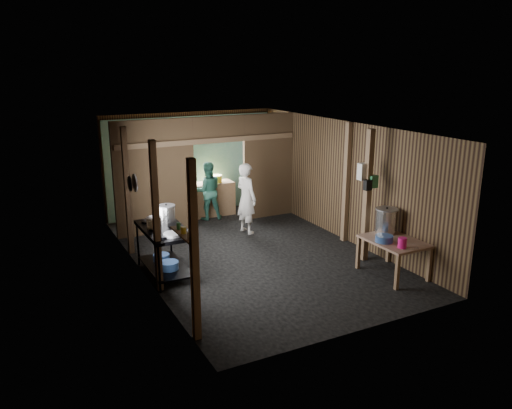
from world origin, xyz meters
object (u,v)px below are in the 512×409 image
prep_table (393,257)px  yellow_tub (216,179)px  stove_pot_large (167,214)px  pink_bucket (402,243)px  stock_pot (386,221)px  cook (246,198)px  gas_range (165,252)px

prep_table → yellow_tub: 5.31m
stove_pot_large → pink_bucket: size_ratio=1.86×
stock_pot → yellow_tub: (-1.52, 4.68, 0.04)m
yellow_tub → stove_pot_large: bearing=-127.9°
stove_pot_large → cook: bearing=26.9°
stove_pot_large → cook: cook is taller
prep_table → pink_bucket: size_ratio=6.31×
prep_table → yellow_tub: size_ratio=3.50×
prep_table → pink_bucket: bearing=-112.5°
stove_pot_large → cook: 2.51m
pink_bucket → cook: cook is taller
gas_range → stock_pot: bearing=-21.3°
yellow_tub → gas_range: bearing=-126.5°
gas_range → stove_pot_large: size_ratio=4.53×
pink_bucket → yellow_tub: yellow_tub is taller
stock_pot → yellow_tub: stock_pot is taller
gas_range → prep_table: (3.71, -1.92, -0.11)m
stock_pot → cook: cook is taller
prep_table → cook: bearing=111.0°
yellow_tub → cook: cook is taller
stove_pot_large → stock_pot: 4.15m
gas_range → yellow_tub: size_ratio=4.68×
stock_pot → cook: 3.35m
stove_pot_large → yellow_tub: stove_pot_large is taller
gas_range → pink_bucket: (3.56, -2.28, 0.32)m
pink_bucket → stock_pot: bearing=68.7°
gas_range → cook: bearing=32.2°
cook → yellow_tub: bearing=-11.3°
stock_pot → cook: bearing=116.0°
gas_range → prep_table: size_ratio=1.34×
gas_range → prep_table: gas_range is taller
gas_range → stock_pot: size_ratio=3.10×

